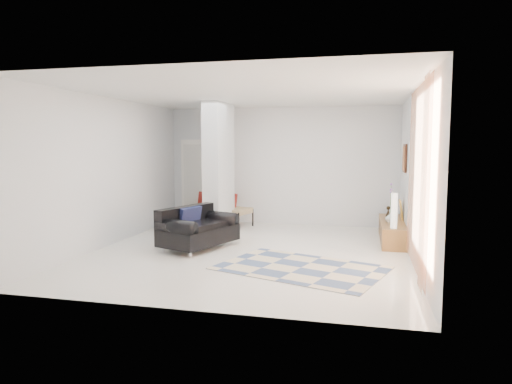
# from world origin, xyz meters

# --- Properties ---
(floor) EXTENTS (6.00, 6.00, 0.00)m
(floor) POSITION_xyz_m (0.00, 0.00, 0.00)
(floor) COLOR white
(floor) RESTS_ON ground
(ceiling) EXTENTS (6.00, 6.00, 0.00)m
(ceiling) POSITION_xyz_m (0.00, 0.00, 2.80)
(ceiling) COLOR white
(ceiling) RESTS_ON wall_back
(wall_back) EXTENTS (6.00, 0.00, 6.00)m
(wall_back) POSITION_xyz_m (0.00, 3.00, 1.40)
(wall_back) COLOR silver
(wall_back) RESTS_ON ground
(wall_front) EXTENTS (6.00, 0.00, 6.00)m
(wall_front) POSITION_xyz_m (0.00, -3.00, 1.40)
(wall_front) COLOR silver
(wall_front) RESTS_ON ground
(wall_left) EXTENTS (0.00, 6.00, 6.00)m
(wall_left) POSITION_xyz_m (-2.75, 0.00, 1.40)
(wall_left) COLOR silver
(wall_left) RESTS_ON ground
(wall_right) EXTENTS (0.00, 6.00, 6.00)m
(wall_right) POSITION_xyz_m (2.75, 0.00, 1.40)
(wall_right) COLOR silver
(wall_right) RESTS_ON ground
(partition_column) EXTENTS (0.35, 1.20, 2.80)m
(partition_column) POSITION_xyz_m (-1.10, 1.60, 1.40)
(partition_column) COLOR silver
(partition_column) RESTS_ON floor
(hallway_door) EXTENTS (0.85, 0.06, 2.04)m
(hallway_door) POSITION_xyz_m (-2.10, 2.96, 1.02)
(hallway_door) COLOR white
(hallway_door) RESTS_ON floor
(curtain) EXTENTS (0.00, 2.55, 2.55)m
(curtain) POSITION_xyz_m (2.67, -1.15, 1.45)
(curtain) COLOR orange
(curtain) RESTS_ON wall_right
(wall_art) EXTENTS (0.04, 0.45, 0.55)m
(wall_art) POSITION_xyz_m (2.72, 1.55, 1.65)
(wall_art) COLOR #391B0F
(wall_art) RESTS_ON wall_right
(media_console) EXTENTS (0.45, 1.99, 0.80)m
(media_console) POSITION_xyz_m (2.52, 1.55, 0.20)
(media_console) COLOR brown
(media_console) RESTS_ON floor
(loveseat) EXTENTS (1.30, 1.65, 0.76)m
(loveseat) POSITION_xyz_m (-1.06, 0.07, 0.36)
(loveseat) COLOR silver
(loveseat) RESTS_ON floor
(daybed) EXTENTS (1.69, 1.08, 0.77)m
(daybed) POSITION_xyz_m (-1.42, 2.49, 0.42)
(daybed) COLOR black
(daybed) RESTS_ON floor
(area_rug) EXTENTS (2.85, 2.34, 0.01)m
(area_rug) POSITION_xyz_m (1.03, -0.90, 0.01)
(area_rug) COLOR beige
(area_rug) RESTS_ON floor
(cylinder_lamp) EXTENTS (0.12, 0.12, 0.64)m
(cylinder_lamp) POSITION_xyz_m (2.50, 0.76, 0.72)
(cylinder_lamp) COLOR silver
(cylinder_lamp) RESTS_ON media_console
(bronze_figurine) EXTENTS (0.11, 0.11, 0.22)m
(bronze_figurine) POSITION_xyz_m (2.47, 2.14, 0.51)
(bronze_figurine) COLOR black
(bronze_figurine) RESTS_ON media_console
(vase) EXTENTS (0.21, 0.21, 0.20)m
(vase) POSITION_xyz_m (2.47, 1.35, 0.50)
(vase) COLOR silver
(vase) RESTS_ON media_console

